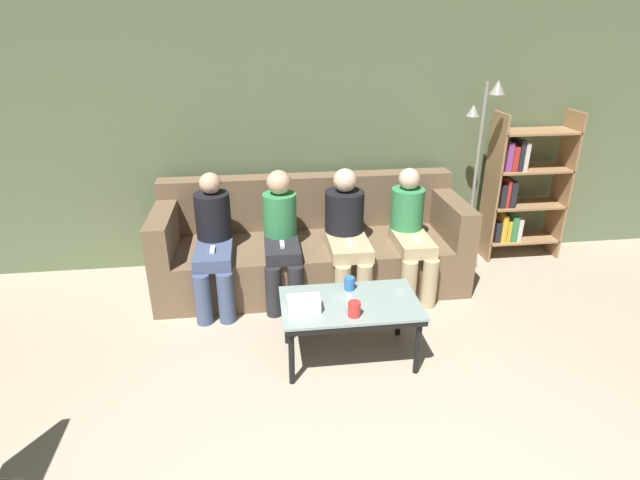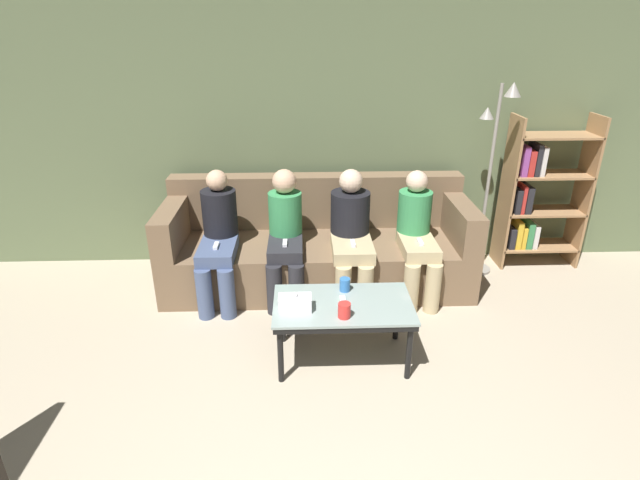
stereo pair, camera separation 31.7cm
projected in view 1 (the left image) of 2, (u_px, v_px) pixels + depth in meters
The scene contains 13 objects.
wall_back at pixel (304, 129), 4.62m from camera, with size 12.00×0.06×2.60m.
couch at pixel (311, 247), 4.54m from camera, with size 2.69×0.92×0.93m.
coffee_table at pixel (350, 308), 3.44m from camera, with size 0.95×0.56×0.46m.
cup_near_left at pixel (349, 283), 3.56m from camera, with size 0.07×0.07×0.10m.
cup_near_right at pixel (354, 309), 3.24m from camera, with size 0.08×0.08×0.10m.
tissue_box at pixel (304, 304), 3.30m from camera, with size 0.22×0.12×0.13m.
game_remote at pixel (350, 301), 3.42m from camera, with size 0.04×0.15×0.02m.
bookshelf at pixel (518, 190), 4.90m from camera, with size 0.76×0.32×1.45m.
standing_lamp at pixel (479, 157), 4.56m from camera, with size 0.31×0.26×1.76m.
seated_person_left_end at pixel (214, 239), 4.11m from camera, with size 0.31×0.70×1.10m.
seated_person_mid_left at pixel (281, 234), 4.19m from camera, with size 0.31×0.65×1.10m.
seated_person_mid_right at pixel (347, 230), 4.25m from camera, with size 0.34×0.72×1.09m.
seated_person_right_end at pixel (410, 230), 4.31m from camera, with size 0.31×0.68×1.08m.
Camera 1 is at (-0.45, -1.06, 2.23)m, focal length 28.00 mm.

